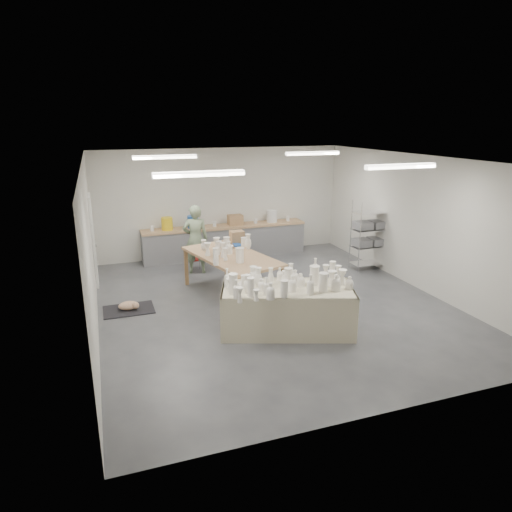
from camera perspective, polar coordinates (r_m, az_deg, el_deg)
name	(u,v)px	position (r m, az deg, el deg)	size (l,w,h in m)	color
room	(267,207)	(9.14, 1.40, 6.14)	(8.00, 8.02, 3.00)	#424449
back_counter	(225,240)	(12.86, -3.89, 2.02)	(4.60, 0.60, 1.24)	#AC7C53
wire_shelf	(370,234)	(12.02, 14.03, 2.64)	(0.88, 0.48, 1.80)	silver
drying_table	(287,307)	(8.36, 3.89, -6.35)	(2.60, 1.89, 1.21)	olive
work_table	(231,254)	(9.98, -3.20, 0.28)	(1.80, 2.68, 1.27)	#AC7C53
rug	(129,310)	(9.71, -15.62, -6.47)	(1.00, 0.70, 0.02)	black
cat	(129,305)	(9.66, -15.55, -5.97)	(0.44, 0.34, 0.17)	white
potter	(196,239)	(11.45, -7.56, 2.08)	(0.64, 0.42, 1.74)	gray
red_stool	(194,260)	(11.87, -7.72, -0.47)	(0.39, 0.39, 0.29)	red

